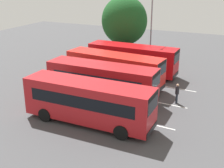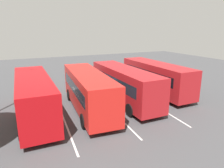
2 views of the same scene
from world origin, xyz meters
The scene contains 11 objects.
ground_plane centered at (0.00, 0.00, 0.00)m, with size 67.59×67.59×0.00m, color #424244.
bus_far_left centered at (0.82, -6.07, 1.74)m, with size 9.61×2.54×3.15m.
bus_center_left centered at (-0.31, -1.76, 1.74)m, with size 9.60×2.52×3.15m.
bus_center_right centered at (-0.76, 1.81, 1.74)m, with size 9.75×3.13×3.15m.
bus_far_right centered at (-0.52, 5.94, 1.74)m, with size 9.63×2.61×3.15m.
pedestrian centered at (5.73, 0.20, 1.03)m, with size 0.36×0.36×1.74m.
street_lamp centered at (0.00, 10.07, 5.12)m, with size 0.20×2.86×8.93m.
depot_tree centered at (-3.81, 11.30, 4.88)m, with size 5.72×5.15×7.89m.
lane_stripe_outer_left centered at (0.00, -3.99, 0.00)m, with size 13.62×0.12×0.01m, color silver.
lane_stripe_inner_left centered at (0.00, 0.00, 0.00)m, with size 13.62×0.12×0.01m, color silver.
lane_stripe_inner_right centered at (0.00, 3.99, 0.00)m, with size 13.62×0.12×0.01m, color silver.
Camera 1 is at (10.59, -22.99, 10.21)m, focal length 47.74 mm.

